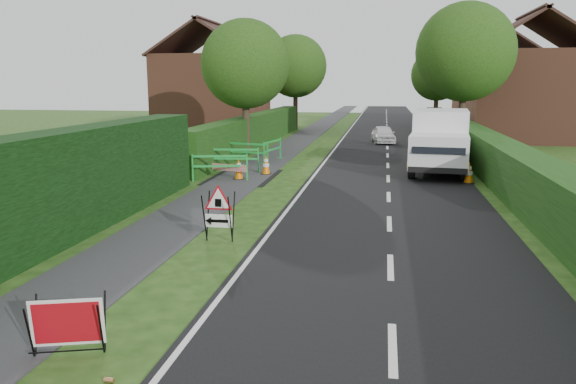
{
  "coord_description": "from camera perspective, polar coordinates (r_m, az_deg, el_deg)",
  "views": [
    {
      "loc": [
        2.29,
        -9.71,
        3.57
      ],
      "look_at": [
        0.25,
        2.23,
        1.21
      ],
      "focal_mm": 35.0,
      "sensor_mm": 36.0,
      "label": 1
    }
  ],
  "objects": [
    {
      "name": "tree_fw",
      "position": [
        44.27,
        0.77,
        12.65
      ],
      "size": [
        4.8,
        4.8,
        7.24
      ],
      "color": "#2D2116",
      "rests_on": "ground"
    },
    {
      "name": "litter_can",
      "position": [
        7.49,
        -17.7,
        -17.99
      ],
      "size": [
        0.12,
        0.07,
        0.07
      ],
      "primitive_type": "cylinder",
      "rotation": [
        0.0,
        1.57,
        0.0
      ],
      "color": "#BF7F4C",
      "rests_on": "ground"
    },
    {
      "name": "ped_barrier_1",
      "position": [
        22.89,
        -5.54,
        3.59
      ],
      "size": [
        2.09,
        0.6,
        1.0
      ],
      "rotation": [
        0.0,
        0.0,
        0.12
      ],
      "color": "green",
      "rests_on": "ground"
    },
    {
      "name": "ped_barrier_2",
      "position": [
        24.97,
        -4.16,
        4.23
      ],
      "size": [
        2.08,
        0.85,
        1.0
      ],
      "rotation": [
        0.0,
        0.0,
        -0.25
      ],
      "color": "green",
      "rests_on": "ground"
    },
    {
      "name": "tree_ne",
      "position": [
        32.02,
        17.57,
        13.4
      ],
      "size": [
        5.2,
        5.2,
        7.79
      ],
      "color": "#2D2116",
      "rests_on": "ground"
    },
    {
      "name": "footpath",
      "position": [
        45.16,
        2.97,
        6.48
      ],
      "size": [
        2.0,
        90.0,
        0.02
      ],
      "primitive_type": "cube",
      "color": "#2D2D30",
      "rests_on": "ground"
    },
    {
      "name": "red_rect_sign",
      "position": [
        8.12,
        -21.51,
        -12.34
      ],
      "size": [
        1.04,
        0.81,
        0.79
      ],
      "rotation": [
        0.0,
        0.0,
        0.3
      ],
      "color": "black",
      "rests_on": "ground"
    },
    {
      "name": "traffic_cone_1",
      "position": [
        24.25,
        15.86,
        3.07
      ],
      "size": [
        0.38,
        0.38,
        0.79
      ],
      "color": "black",
      "rests_on": "ground"
    },
    {
      "name": "traffic_cone_0",
      "position": [
        21.25,
        17.91,
        1.89
      ],
      "size": [
        0.38,
        0.38,
        0.79
      ],
      "color": "black",
      "rests_on": "ground"
    },
    {
      "name": "ped_barrier_0",
      "position": [
        20.88,
        -6.94,
        2.85
      ],
      "size": [
        2.08,
        0.85,
        1.0
      ],
      "rotation": [
        0.0,
        0.0,
        0.25
      ],
      "color": "green",
      "rests_on": "ground"
    },
    {
      "name": "traffic_cone_2",
      "position": [
        26.27,
        14.94,
        3.7
      ],
      "size": [
        0.38,
        0.38,
        0.79
      ],
      "color": "black",
      "rests_on": "ground"
    },
    {
      "name": "traffic_cone_4",
      "position": [
        22.22,
        -2.26,
        2.79
      ],
      "size": [
        0.38,
        0.38,
        0.79
      ],
      "color": "black",
      "rests_on": "ground"
    },
    {
      "name": "hedge_west_far",
      "position": [
        32.73,
        -3.23,
        4.74
      ],
      "size": [
        1.0,
        24.0,
        1.8
      ],
      "primitive_type": "cube",
      "color": "#14380F",
      "rests_on": "ground"
    },
    {
      "name": "house_west",
      "position": [
        41.57,
        -7.6,
        10.0
      ],
      "size": [
        7.5,
        7.4,
        7.88
      ],
      "color": "brown",
      "rests_on": "ground"
    },
    {
      "name": "works_van",
      "position": [
        23.47,
        15.18,
        5.12
      ],
      "size": [
        2.7,
        5.63,
        2.48
      ],
      "rotation": [
        0.0,
        0.0,
        -0.11
      ],
      "color": "silver",
      "rests_on": "ground"
    },
    {
      "name": "road_surface",
      "position": [
        44.85,
        10.01,
        6.29
      ],
      "size": [
        6.0,
        90.0,
        0.02
      ],
      "primitive_type": "cube",
      "color": "black",
      "rests_on": "ground"
    },
    {
      "name": "traffic_cone_3",
      "position": [
        21.14,
        -5.03,
        2.34
      ],
      "size": [
        0.38,
        0.38,
        0.79
      ],
      "color": "black",
      "rests_on": "ground"
    },
    {
      "name": "tree_nw",
      "position": [
        28.57,
        -4.36,
        12.82
      ],
      "size": [
        4.4,
        4.4,
        6.7
      ],
      "color": "#2D2116",
      "rests_on": "ground"
    },
    {
      "name": "triangle_sign",
      "position": [
        12.75,
        -7.23,
        -1.72
      ],
      "size": [
        0.77,
        0.77,
        1.12
      ],
      "rotation": [
        0.0,
        0.0,
        0.01
      ],
      "color": "black",
      "rests_on": "ground"
    },
    {
      "name": "house_east_b",
      "position": [
        52.62,
        20.65,
        9.59
      ],
      "size": [
        7.5,
        7.4,
        7.88
      ],
      "color": "brown",
      "rests_on": "ground"
    },
    {
      "name": "ground",
      "position": [
        10.6,
        -3.39,
        -8.67
      ],
      "size": [
        120.0,
        120.0,
        0.0
      ],
      "primitive_type": "plane",
      "color": "#1F3E11",
      "rests_on": "ground"
    },
    {
      "name": "hatchback_car",
      "position": [
        34.47,
        9.66,
        5.8
      ],
      "size": [
        1.63,
        3.23,
        1.06
      ],
      "primitive_type": "imported",
      "rotation": [
        0.0,
        0.0,
        0.13
      ],
      "color": "silver",
      "rests_on": "ground"
    },
    {
      "name": "house_east_a",
      "position": [
        38.71,
        23.02,
        9.16
      ],
      "size": [
        7.5,
        7.4,
        7.88
      ],
      "color": "brown",
      "rests_on": "ground"
    },
    {
      "name": "tree_fe",
      "position": [
        47.89,
        14.94,
        11.44
      ],
      "size": [
        4.2,
        4.2,
        6.33
      ],
      "color": "#2D2116",
      "rests_on": "ground"
    },
    {
      "name": "hedge_west_near",
      "position": [
        12.66,
        -26.18,
        -6.52
      ],
      "size": [
        1.1,
        18.0,
        2.5
      ],
      "primitive_type": "cube",
      "color": "black",
      "rests_on": "ground"
    },
    {
      "name": "ped_barrier_3",
      "position": [
        25.99,
        -1.59,
        4.52
      ],
      "size": [
        0.75,
        2.09,
        1.0
      ],
      "rotation": [
        0.0,
        0.0,
        1.37
      ],
      "color": "green",
      "rests_on": "ground"
    },
    {
      "name": "redwhite_plank",
      "position": [
        21.22,
        -6.0,
        1.28
      ],
      "size": [
        1.45,
        0.47,
        0.25
      ],
      "primitive_type": "cube",
      "rotation": [
        0.0,
        0.0,
        -0.29
      ],
      "color": "red",
      "rests_on": "ground"
    },
    {
      "name": "hedge_east",
      "position": [
        26.3,
        18.85,
        2.63
      ],
      "size": [
        1.2,
        50.0,
        1.5
      ],
      "primitive_type": "cube",
      "color": "#14380F",
      "rests_on": "ground"
    }
  ]
}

